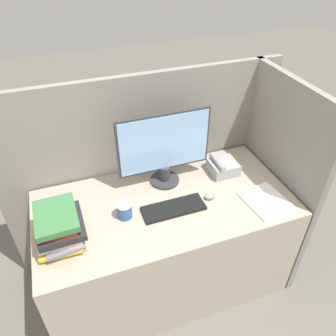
% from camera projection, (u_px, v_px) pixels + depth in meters
% --- Properties ---
extents(ground_plane, '(12.00, 12.00, 0.00)m').
position_uv_depth(ground_plane, '(185.00, 325.00, 2.19)').
color(ground_plane, '#666056').
extents(cubicle_panel_rear, '(1.98, 0.04, 1.44)m').
position_uv_depth(cubicle_panel_rear, '(145.00, 170.00, 2.37)').
color(cubicle_panel_rear, gray).
rests_on(cubicle_panel_rear, ground_plane).
extents(cubicle_panel_right, '(0.04, 0.84, 1.44)m').
position_uv_depth(cubicle_panel_right, '(275.00, 178.00, 2.29)').
color(cubicle_panel_right, gray).
rests_on(cubicle_panel_right, ground_plane).
extents(desk, '(1.58, 0.78, 0.78)m').
position_uv_depth(desk, '(165.00, 244.00, 2.25)').
color(desk, tan).
rests_on(desk, ground_plane).
extents(monitor, '(0.59, 0.19, 0.50)m').
position_uv_depth(monitor, '(164.00, 149.00, 2.03)').
color(monitor, '#333338').
rests_on(monitor, desk).
extents(keyboard, '(0.38, 0.14, 0.02)m').
position_uv_depth(keyboard, '(173.00, 208.00, 1.96)').
color(keyboard, black).
rests_on(keyboard, desk).
extents(mouse, '(0.07, 0.05, 0.03)m').
position_uv_depth(mouse, '(210.00, 196.00, 2.03)').
color(mouse, gray).
rests_on(mouse, desk).
extents(coffee_cup, '(0.09, 0.09, 0.10)m').
position_uv_depth(coffee_cup, '(124.00, 210.00, 1.89)').
color(coffee_cup, '#335999').
rests_on(coffee_cup, desk).
extents(book_stack, '(0.26, 0.31, 0.20)m').
position_uv_depth(book_stack, '(60.00, 228.00, 1.72)').
color(book_stack, '#C6B78C').
rests_on(book_stack, desk).
extents(desk_telephone, '(0.18, 0.18, 0.12)m').
position_uv_depth(desk_telephone, '(223.00, 167.00, 2.22)').
color(desk_telephone, '#99999E').
rests_on(desk_telephone, desk).
extents(paper_pile, '(0.27, 0.30, 0.01)m').
position_uv_depth(paper_pile, '(266.00, 201.00, 2.02)').
color(paper_pile, white).
rests_on(paper_pile, desk).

